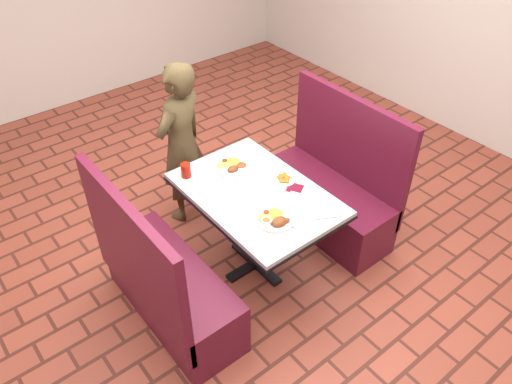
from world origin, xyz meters
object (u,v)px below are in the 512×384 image
booth_bench_left (166,285)px  far_dinner_plate (232,164)px  dining_table (256,202)px  near_dinner_plate (275,217)px  plantain_plate (284,179)px  booth_bench_right (330,194)px  red_tumbler (186,170)px  diner_person (181,145)px

booth_bench_left → far_dinner_plate: booth_bench_left is taller
dining_table → near_dinner_plate: (-0.09, -0.31, 0.12)m
plantain_plate → booth_bench_right: bearing=1.7°
near_dinner_plate → red_tumbler: size_ratio=2.41×
dining_table → plantain_plate: (0.25, -0.02, 0.11)m
booth_bench_left → near_dinner_plate: (0.71, -0.31, 0.45)m
near_dinner_plate → far_dinner_plate: size_ratio=0.96×
dining_table → booth_bench_right: booth_bench_right is taller
booth_bench_left → plantain_plate: 1.13m
plantain_plate → booth_bench_left: bearing=179.1°
dining_table → near_dinner_plate: 0.35m
booth_bench_right → diner_person: size_ratio=0.84×
diner_person → booth_bench_left: bearing=31.1°
near_dinner_plate → red_tumbler: (-0.19, 0.78, 0.03)m
booth_bench_left → plantain_plate: (1.04, -0.02, 0.43)m
booth_bench_right → diner_person: (-0.86, 0.90, 0.39)m
booth_bench_right → red_tumbler: booth_bench_right is taller
plantain_plate → red_tumbler: red_tumbler is taller
booth_bench_right → far_dinner_plate: size_ratio=4.38×
diner_person → near_dinner_plate: diner_person is taller
near_dinner_plate → red_tumbler: bearing=103.9°
booth_bench_left → diner_person: (0.73, 0.90, 0.39)m
plantain_plate → red_tumbler: 0.72m
booth_bench_left → plantain_plate: size_ratio=6.65×
booth_bench_left → booth_bench_right: size_ratio=1.00×
diner_person → plantain_plate: 0.96m
booth_bench_left → dining_table: bearing=0.0°
plantain_plate → red_tumbler: bearing=137.7°
diner_person → far_dinner_plate: 0.56m
dining_table → booth_bench_right: 0.86m
diner_person → red_tumbler: (-0.22, -0.43, 0.09)m
dining_table → diner_person: 0.90m
booth_bench_left → plantain_plate: bearing=-0.9°
far_dinner_plate → plantain_plate: far_dinner_plate is taller
dining_table → booth_bench_left: size_ratio=1.01×
booth_bench_right → near_dinner_plate: 1.05m
dining_table → red_tumbler: red_tumbler is taller
far_dinner_plate → dining_table: bearing=-97.6°
booth_bench_left → booth_bench_right: same height
booth_bench_right → red_tumbler: bearing=156.7°
near_dinner_plate → plantain_plate: bearing=41.4°
diner_person → plantain_plate: diner_person is taller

